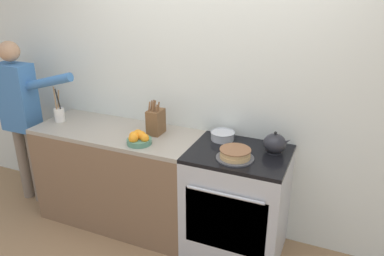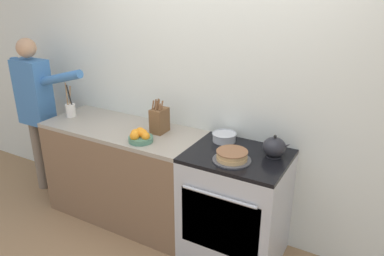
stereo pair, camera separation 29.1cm
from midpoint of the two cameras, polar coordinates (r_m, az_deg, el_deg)
name	(u,v)px [view 1 (the left image)]	position (r m, az deg, el deg)	size (l,w,h in m)	color
wall_back	(210,87)	(3.13, 0.13, 6.19)	(8.00, 0.04, 2.60)	silver
counter_cabinet	(120,176)	(3.55, -13.30, -7.21)	(1.47, 0.61, 0.91)	brown
stove_range	(236,203)	(3.09, 4.06, -11.42)	(0.77, 0.64, 0.91)	#B7BABF
layer_cake	(235,154)	(2.75, 3.58, -4.07)	(0.28, 0.28, 0.08)	#4C4C51
tea_kettle	(275,143)	(2.86, 9.70, -2.40)	(0.21, 0.17, 0.17)	#232328
mixing_bowl	(223,136)	(3.06, 1.97, -1.21)	(0.20, 0.20, 0.07)	#B7BABF
knife_block	(156,121)	(3.18, -8.16, 0.95)	(0.11, 0.16, 0.29)	brown
utensil_crock	(59,114)	(3.70, -21.72, 1.99)	(0.09, 0.09, 0.33)	silver
fruit_bowl	(138,138)	(3.03, -10.90, -1.64)	(0.20, 0.20, 0.11)	#4C7F66
person_baker	(21,110)	(3.99, -26.60, 2.39)	(0.93, 0.20, 1.63)	#7A6B5B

